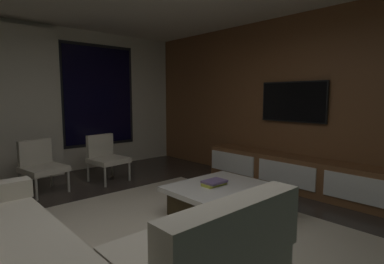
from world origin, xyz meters
name	(u,v)px	position (x,y,z in m)	size (l,w,h in m)	color
floor	(145,254)	(0.00, 0.00, 0.00)	(9.20, 9.20, 0.00)	#332B26
back_wall_with_window	(24,102)	(-0.06, 3.62, 1.34)	(6.60, 0.30, 2.70)	beige
media_wall	(312,102)	(3.06, 0.00, 1.35)	(0.12, 7.80, 2.70)	brown
area_rug	(181,245)	(0.35, -0.10, 0.01)	(3.20, 3.80, 0.01)	beige
coffee_table	(226,201)	(1.20, 0.09, 0.19)	(1.16, 1.16, 0.36)	#312714
book_stack_on_coffee_table	(214,183)	(1.17, 0.24, 0.39)	(0.30, 0.20, 0.06)	#ADB039
accent_chair_near_window	(105,155)	(0.89, 2.54, 0.43)	(0.61, 0.62, 0.78)	#B2ADA0
accent_chair_by_curtain	(41,163)	(-0.13, 2.60, 0.43)	(0.63, 0.65, 0.78)	#B2ADA0
media_console	(296,174)	(2.77, 0.05, 0.25)	(0.46, 3.10, 0.52)	brown
mounted_tv	(293,102)	(2.95, 0.25, 1.35)	(0.05, 1.10, 0.63)	black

